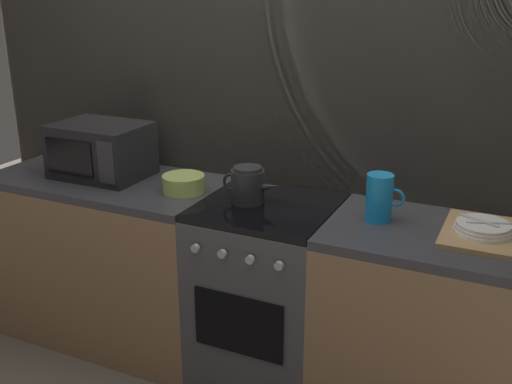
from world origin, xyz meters
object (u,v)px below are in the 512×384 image
object	(u,v)px
mixing_bowl	(184,183)
dish_pile	(483,231)
kettle	(248,185)
stove_unit	(267,294)
microwave	(101,150)
pitcher	(380,198)

from	to	relation	value
mixing_bowl	dish_pile	size ratio (longest dim) A/B	0.50
mixing_bowl	kettle	bearing A→B (deg)	0.04
stove_unit	microwave	size ratio (longest dim) A/B	1.96
kettle	pitcher	xyz separation A→B (m)	(0.59, 0.04, 0.02)
kettle	mixing_bowl	xyz separation A→B (m)	(-0.34, -0.00, -0.04)
pitcher	dish_pile	distance (m)	0.42
kettle	dish_pile	size ratio (longest dim) A/B	0.71
pitcher	dish_pile	bearing A→B (deg)	0.81
dish_pile	kettle	bearing A→B (deg)	-177.54
stove_unit	kettle	xyz separation A→B (m)	(-0.09, -0.01, 0.53)
pitcher	dish_pile	world-z (taller)	pitcher
stove_unit	kettle	world-z (taller)	kettle
stove_unit	dish_pile	distance (m)	1.02
mixing_bowl	pitcher	size ratio (longest dim) A/B	1.00
dish_pile	pitcher	bearing A→B (deg)	-179.19
stove_unit	dish_pile	size ratio (longest dim) A/B	2.25
microwave	dish_pile	world-z (taller)	microwave
microwave	pitcher	bearing A→B (deg)	0.11
pitcher	microwave	bearing A→B (deg)	-179.89
microwave	dish_pile	distance (m)	1.84
mixing_bowl	microwave	bearing A→B (deg)	176.10
pitcher	dish_pile	xyz separation A→B (m)	(0.41, 0.01, -0.08)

